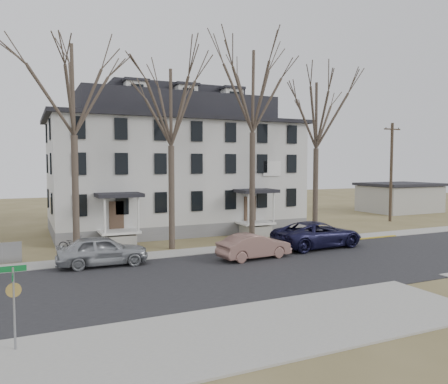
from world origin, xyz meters
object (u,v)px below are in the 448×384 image
tree_far_left (73,83)px  tree_mid_right (317,111)px  utility_pole_far (391,171)px  bicycle_left (73,244)px  car_navy (317,235)px  street_sign (14,295)px  tree_center (253,85)px  car_tan (254,247)px  tree_mid_left (171,102)px  car_silver (103,251)px  boarding_house (176,166)px

tree_far_left → tree_mid_right: size_ratio=1.08×
utility_pole_far → bicycle_left: utility_pole_far is taller
car_navy → street_sign: size_ratio=2.39×
tree_center → car_navy: size_ratio=2.37×
car_tan → tree_center: bearing=-32.9°
tree_center → tree_mid_right: 5.70m
tree_mid_right → street_sign: 25.76m
tree_far_left → tree_mid_right: tree_far_left is taller
tree_far_left → car_navy: size_ratio=2.21×
tree_mid_left → street_sign: bearing=-124.6°
tree_mid_left → car_silver: 10.58m
tree_center → car_tan: bearing=-117.0°
tree_mid_right → car_tan: size_ratio=2.86×
tree_far_left → tree_center: size_ratio=0.93×
tree_far_left → car_navy: (14.91, -3.78, -9.48)m
tree_mid_right → street_sign: bearing=-147.3°
car_tan → bicycle_left: 11.63m
car_silver → street_sign: street_sign is taller
bicycle_left → street_sign: 15.26m
car_tan → tree_far_left: bearing=55.8°
car_navy → utility_pole_far: bearing=-64.7°
tree_mid_left → tree_mid_right: same height
boarding_house → tree_center: 10.39m
tree_mid_left → car_navy: size_ratio=2.05×
tree_mid_right → bicycle_left: 19.87m
car_tan → car_silver: bearing=71.5°
tree_far_left → boarding_house: bearing=42.2°
boarding_house → tree_mid_left: tree_mid_left is taller
tree_far_left → car_navy: bearing=-14.2°
tree_mid_right → car_tan: (-8.09, -5.07, -8.87)m
utility_pole_far → street_sign: 37.14m
tree_center → bicycle_left: (-12.07, 1.66, -10.61)m
boarding_house → car_navy: size_ratio=3.35×
car_silver → street_sign: 10.91m
tree_mid_left → street_sign: 17.91m
car_silver → tree_mid_right: bearing=-76.1°
tree_far_left → street_sign: (-3.14, -13.23, -8.62)m
tree_mid_left → utility_pole_far: (23.50, 4.20, -4.70)m
tree_far_left → bicycle_left: bearing=92.3°
car_silver → bicycle_left: 4.98m
bicycle_left → car_navy: bearing=-84.6°
tree_far_left → car_silver: size_ratio=2.82×
boarding_house → car_navy: bearing=-63.6°
tree_mid_left → street_sign: tree_mid_left is taller
utility_pole_far → car_navy: size_ratio=1.53×
tree_center → bicycle_left: size_ratio=8.09×
car_navy → street_sign: (-18.06, -9.45, 0.86)m
tree_far_left → tree_center: (12.00, 0.00, 0.74)m
tree_mid_left → tree_mid_right: size_ratio=1.00×
car_silver → tree_center: bearing=-70.9°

